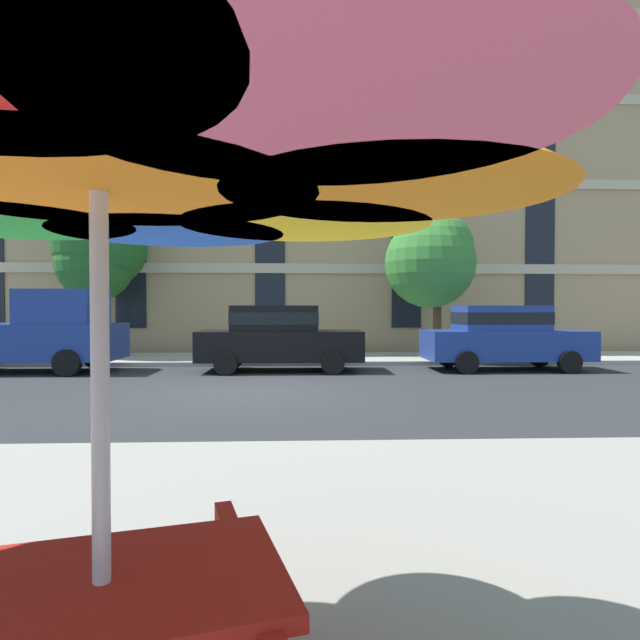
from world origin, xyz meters
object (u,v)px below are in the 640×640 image
street_tree_left (98,251)px  street_tree_middle (433,261)px  sedan_black (279,336)px  pickup_blue (31,334)px  sedan_blue (503,336)px  patio_umbrella (98,133)px

street_tree_left → street_tree_middle: street_tree_left is taller
sedan_black → pickup_blue: bearing=180.0°
sedan_black → sedan_blue: bearing=0.0°
street_tree_left → patio_umbrella: street_tree_left is taller
pickup_blue → sedan_black: size_ratio=1.16×
street_tree_middle → sedan_black: bearing=-150.1°
pickup_blue → sedan_blue: bearing=-0.0°
street_tree_middle → sedan_blue: bearing=-66.3°
sedan_blue → patio_umbrella: (-6.35, -12.70, 1.31)m
sedan_blue → street_tree_middle: (-1.25, 2.85, 2.33)m
street_tree_left → street_tree_middle: bearing=-3.5°
pickup_blue → street_tree_left: (0.50, 3.53, 2.60)m
street_tree_middle → patio_umbrella: street_tree_middle is taller
sedan_black → street_tree_middle: (4.96, 2.85, 2.33)m
pickup_blue → street_tree_middle: street_tree_middle is taller
sedan_blue → patio_umbrella: patio_umbrella is taller
street_tree_left → street_tree_middle: 11.08m
sedan_black → street_tree_middle: 6.18m
street_tree_middle → patio_umbrella: bearing=-108.1°
sedan_black → street_tree_left: (-6.09, 3.53, 2.68)m
sedan_black → street_tree_left: bearing=149.9°
street_tree_middle → street_tree_left: bearing=176.5°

